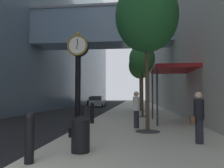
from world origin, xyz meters
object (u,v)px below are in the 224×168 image
(bollard_fourth, at_px, (92,113))
(trash_bin, at_px, (81,133))
(bollard_third, at_px, (82,117))
(car_black_mid, at_px, (95,101))
(bollard_nearest, at_px, (29,137))
(pedestrian_walking, at_px, (199,116))
(street_tree_mid_far, at_px, (140,66))
(pedestrian_by_clock, at_px, (136,108))
(street_tree_mid_near, at_px, (142,59))
(street_tree_near, at_px, (147,17))
(car_silver_near, at_px, (98,102))
(street_clock, at_px, (78,79))

(bollard_fourth, bearing_deg, trash_bin, -81.51)
(bollard_third, bearing_deg, car_black_mid, 99.47)
(bollard_nearest, relative_size, bollard_third, 1.00)
(bollard_third, xyz_separation_m, pedestrian_walking, (4.60, -2.36, 0.29))
(bollard_fourth, relative_size, pedestrian_walking, 0.69)
(street_tree_mid_far, xyz_separation_m, pedestrian_walking, (1.57, -16.31, -3.98))
(bollard_nearest, relative_size, pedestrian_by_clock, 0.66)
(street_tree_mid_near, xyz_separation_m, car_black_mid, (-7.84, 21.93, -3.80))
(pedestrian_walking, bearing_deg, pedestrian_by_clock, 121.94)
(street_tree_mid_near, height_order, pedestrian_walking, street_tree_mid_near)
(bollard_nearest, bearing_deg, bollard_third, 90.00)
(bollard_third, bearing_deg, bollard_fourth, 90.00)
(bollard_nearest, bearing_deg, bollard_fourth, 90.00)
(bollard_fourth, xyz_separation_m, street_tree_mid_far, (3.03, 11.46, 4.26))
(street_tree_near, bearing_deg, bollard_third, 178.10)
(street_tree_near, height_order, car_silver_near, street_tree_near)
(street_tree_mid_near, xyz_separation_m, street_tree_mid_far, (0.00, 7.03, 0.46))
(bollard_third, relative_size, street_tree_mid_near, 0.21)
(street_tree_mid_far, relative_size, trash_bin, 6.05)
(bollard_nearest, bearing_deg, street_tree_mid_near, 75.74)
(pedestrian_by_clock, bearing_deg, street_clock, -132.86)
(bollard_fourth, xyz_separation_m, car_silver_near, (-3.37, 20.89, 0.06))
(trash_bin, bearing_deg, pedestrian_walking, 22.27)
(street_tree_mid_near, xyz_separation_m, car_silver_near, (-6.39, 16.45, -3.74))
(bollard_third, bearing_deg, street_tree_mid_near, 66.40)
(bollard_third, distance_m, pedestrian_by_clock, 2.73)
(bollard_nearest, xyz_separation_m, trash_bin, (0.95, 1.13, -0.08))
(bollard_nearest, bearing_deg, street_tree_near, 58.19)
(street_tree_near, bearing_deg, street_tree_mid_near, 90.00)
(pedestrian_by_clock, relative_size, car_silver_near, 0.40)
(bollard_fourth, xyz_separation_m, street_tree_near, (3.03, -2.59, 4.57))
(street_tree_near, xyz_separation_m, car_black_mid, (-7.84, 28.96, -4.57))
(bollard_fourth, relative_size, street_tree_mid_near, 0.21)
(street_tree_mid_far, height_order, pedestrian_walking, street_tree_mid_far)
(car_silver_near, bearing_deg, pedestrian_walking, -72.79)
(bollard_third, height_order, street_tree_mid_near, street_tree_mid_near)
(street_tree_mid_far, bearing_deg, bollard_third, -102.24)
(street_tree_near, bearing_deg, street_clock, -152.81)
(street_clock, bearing_deg, street_tree_near, 27.19)
(bollard_third, bearing_deg, trash_bin, -76.19)
(bollard_fourth, bearing_deg, car_silver_near, 99.16)
(bollard_nearest, bearing_deg, car_silver_near, 96.77)
(street_clock, xyz_separation_m, pedestrian_walking, (4.37, -0.82, -1.36))
(bollard_third, distance_m, street_tree_mid_near, 8.46)
(bollard_nearest, xyz_separation_m, street_tree_mid_near, (3.03, 11.91, 3.80))
(street_tree_mid_near, relative_size, street_tree_mid_far, 0.89)
(street_clock, height_order, trash_bin, street_clock)
(bollard_fourth, bearing_deg, pedestrian_walking, -46.49)
(pedestrian_by_clock, bearing_deg, trash_bin, -108.33)
(street_clock, height_order, street_tree_near, street_tree_near)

